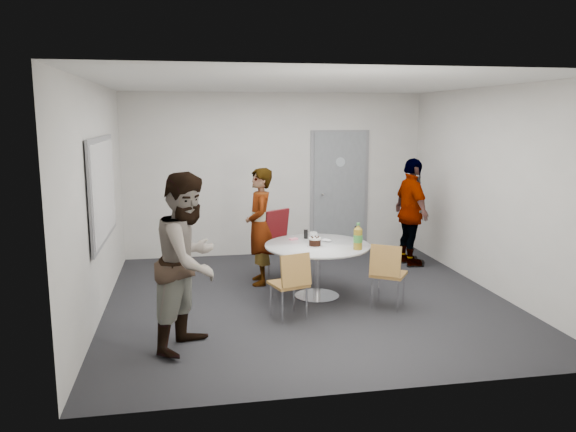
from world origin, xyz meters
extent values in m
plane|color=black|center=(0.00, 0.00, 0.00)|extent=(5.00, 5.00, 0.00)
plane|color=silver|center=(0.00, 0.00, 2.70)|extent=(5.00, 5.00, 0.00)
plane|color=silver|center=(0.00, 2.50, 1.35)|extent=(5.00, 0.00, 5.00)
plane|color=silver|center=(-2.50, 0.00, 1.35)|extent=(0.00, 5.00, 5.00)
plane|color=silver|center=(2.50, 0.00, 1.35)|extent=(0.00, 5.00, 5.00)
plane|color=silver|center=(0.00, -2.50, 1.35)|extent=(5.00, 0.00, 5.00)
cube|color=slate|center=(1.10, 2.47, 1.02)|extent=(0.90, 0.05, 2.05)
cube|color=gray|center=(1.10, 2.50, 1.02)|extent=(1.02, 0.04, 2.12)
cylinder|color=#B2BFC6|center=(1.10, 2.44, 1.55)|extent=(0.16, 0.01, 0.16)
cylinder|color=silver|center=(0.78, 2.41, 1.02)|extent=(0.04, 0.14, 0.04)
cube|color=gray|center=(-2.46, 0.20, 1.45)|extent=(0.03, 1.90, 1.25)
cube|color=white|center=(-2.44, 0.20, 1.45)|extent=(0.01, 1.78, 1.13)
cylinder|color=silver|center=(0.15, 0.06, 0.68)|extent=(1.34, 1.34, 0.03)
cylinder|color=silver|center=(0.15, 0.06, 0.34)|extent=(0.09, 0.09, 0.65)
cylinder|color=silver|center=(0.15, 0.06, 0.01)|extent=(0.58, 0.58, 0.02)
cylinder|color=silver|center=(0.09, -0.03, 0.70)|extent=(0.20, 0.20, 0.01)
cylinder|color=black|center=(0.09, -0.03, 0.75)|extent=(0.15, 0.15, 0.08)
cylinder|color=white|center=(0.09, -0.03, 0.80)|extent=(0.15, 0.15, 0.02)
cylinder|color=olive|center=(0.57, -0.29, 0.83)|extent=(0.11, 0.11, 0.25)
cylinder|color=#3C8F39|center=(0.57, -0.29, 0.84)|extent=(0.11, 0.11, 0.09)
cone|color=olive|center=(0.57, -0.29, 0.98)|extent=(0.11, 0.11, 0.05)
cylinder|color=#4A9D47|center=(0.57, -0.29, 1.02)|extent=(0.04, 0.04, 0.03)
imported|color=white|center=(0.17, 0.41, 0.74)|extent=(0.15, 0.15, 0.09)
cylinder|color=black|center=(0.08, 0.44, 0.76)|extent=(0.05, 0.05, 0.12)
cylinder|color=silver|center=(0.71, 0.19, 0.78)|extent=(0.06, 0.06, 0.17)
cylinder|color=black|center=(0.71, 0.19, 0.88)|extent=(0.07, 0.07, 0.03)
cube|color=pink|center=(-0.10, 0.38, 0.71)|extent=(0.13, 0.10, 0.02)
ellipsoid|color=silver|center=(0.30, 0.21, 0.71)|extent=(0.16, 0.16, 0.03)
cube|color=olive|center=(-0.35, -0.62, 0.41)|extent=(0.47, 0.47, 0.03)
cube|color=olive|center=(-0.30, -0.80, 0.62)|extent=(0.37, 0.18, 0.36)
cylinder|color=silver|center=(-0.25, -0.43, 0.20)|extent=(0.02, 0.02, 0.41)
cylinder|color=silver|center=(-0.55, -0.52, 0.20)|extent=(0.02, 0.02, 0.41)
cylinder|color=silver|center=(-0.16, -0.72, 0.20)|extent=(0.02, 0.02, 0.41)
cylinder|color=silver|center=(-0.46, -0.81, 0.20)|extent=(0.02, 0.02, 0.41)
cube|color=olive|center=(0.92, -0.46, 0.42)|extent=(0.54, 0.54, 0.03)
cube|color=olive|center=(0.81, -0.62, 0.63)|extent=(0.35, 0.28, 0.37)
cylinder|color=silver|center=(1.14, -0.42, 0.21)|extent=(0.02, 0.02, 0.42)
cylinder|color=silver|center=(0.88, -0.25, 0.21)|extent=(0.02, 0.02, 0.42)
cylinder|color=silver|center=(0.96, -0.68, 0.21)|extent=(0.02, 0.02, 0.42)
cylinder|color=silver|center=(0.70, -0.51, 0.21)|extent=(0.02, 0.02, 0.42)
cube|color=maroon|center=(-0.07, 1.02, 0.50)|extent=(0.65, 0.65, 0.04)
cube|color=maroon|center=(-0.20, 1.20, 0.75)|extent=(0.42, 0.34, 0.44)
cylinder|color=silver|center=(-0.12, 0.75, 0.25)|extent=(0.02, 0.02, 0.50)
cylinder|color=silver|center=(0.19, 0.97, 0.25)|extent=(0.02, 0.02, 0.50)
cylinder|color=silver|center=(-0.33, 1.06, 0.25)|extent=(0.02, 0.02, 0.50)
cylinder|color=silver|center=(-0.02, 1.28, 0.25)|extent=(0.02, 0.02, 0.50)
imported|color=#A5C6EA|center=(-0.50, 0.81, 0.81)|extent=(0.41, 0.61, 1.62)
imported|color=white|center=(-1.47, -1.26, 0.89)|extent=(1.02, 1.09, 1.78)
imported|color=black|center=(1.95, 1.35, 0.84)|extent=(0.46, 1.01, 1.68)
camera|label=1|loc=(-1.47, -6.74, 2.31)|focal=35.00mm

